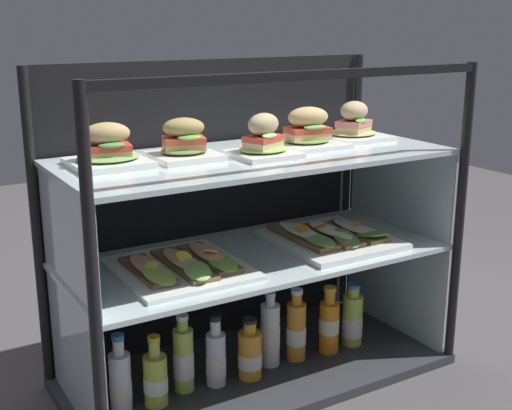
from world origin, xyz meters
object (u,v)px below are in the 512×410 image
juice_bottle_tucked_behind (329,324)px  juice_bottle_front_middle (216,358)px  plated_roll_sandwich_near_right_corner (308,131)px  plated_roll_sandwich_right_of_center (354,126)px  open_sandwich_tray_mid_right (330,237)px  juice_bottle_back_center (156,379)px  juice_bottle_near_post (120,381)px  juice_bottle_front_second (270,334)px  plated_roll_sandwich_near_left_corner (108,151)px  open_sandwich_tray_far_right (182,266)px  juice_bottle_back_right (296,330)px  plated_roll_sandwich_far_left (184,144)px  juice_bottle_front_left_end (352,320)px  juice_bottle_back_left (250,354)px  plated_roll_sandwich_left_of_center (262,141)px  juice_bottle_front_right_end (184,359)px

juice_bottle_tucked_behind → juice_bottle_front_middle: bearing=179.3°
plated_roll_sandwich_near_right_corner → plated_roll_sandwich_right_of_center: size_ratio=1.00×
open_sandwich_tray_mid_right → juice_bottle_back_center: size_ratio=1.80×
juice_bottle_near_post → juice_bottle_front_second: juice_bottle_front_second is taller
plated_roll_sandwich_near_right_corner → juice_bottle_tucked_behind: bearing=-51.8°
plated_roll_sandwich_near_left_corner → open_sandwich_tray_far_right: plated_roll_sandwich_near_left_corner is taller
plated_roll_sandwich_near_left_corner → juice_bottle_back_right: bearing=-9.1°
plated_roll_sandwich_far_left → juice_bottle_back_center: plated_roll_sandwich_far_left is taller
plated_roll_sandwich_far_left → juice_bottle_back_right: bearing=-11.7°
plated_roll_sandwich_near_left_corner → open_sandwich_tray_mid_right: bearing=-8.1°
juice_bottle_tucked_behind → juice_bottle_front_left_end: juice_bottle_tucked_behind is taller
juice_bottle_near_post → juice_bottle_front_left_end: (0.79, -0.01, -0.00)m
plated_roll_sandwich_right_of_center → juice_bottle_back_center: plated_roll_sandwich_right_of_center is taller
juice_bottle_back_center → juice_bottle_front_middle: (0.19, 0.01, 0.01)m
plated_roll_sandwich_near_left_corner → plated_roll_sandwich_right_of_center: size_ratio=1.00×
juice_bottle_back_left → open_sandwich_tray_far_right: bearing=173.0°
plated_roll_sandwich_far_left → juice_bottle_back_center: bearing=-149.2°
juice_bottle_front_left_end → juice_bottle_front_middle: bearing=179.9°
juice_bottle_front_second → juice_bottle_back_right: juice_bottle_front_second is taller
plated_roll_sandwich_near_right_corner → juice_bottle_back_right: size_ratio=0.84×
open_sandwich_tray_far_right → juice_bottle_tucked_behind: size_ratio=1.66×
plated_roll_sandwich_right_of_center → juice_bottle_back_center: bearing=-171.9°
plated_roll_sandwich_right_of_center → juice_bottle_back_left: bearing=-166.0°
plated_roll_sandwich_near_left_corner → open_sandwich_tray_mid_right: plated_roll_sandwich_near_left_corner is taller
plated_roll_sandwich_left_of_center → plated_roll_sandwich_near_right_corner: bearing=18.1°
plated_roll_sandwich_right_of_center → juice_bottle_near_post: plated_roll_sandwich_right_of_center is taller
open_sandwich_tray_mid_right → juice_bottle_near_post: 0.75m
open_sandwich_tray_far_right → juice_bottle_front_second: open_sandwich_tray_far_right is taller
juice_bottle_back_center → plated_roll_sandwich_far_left: bearing=30.8°
plated_roll_sandwich_left_of_center → juice_bottle_front_left_end: 0.72m
juice_bottle_front_middle → juice_bottle_tucked_behind: 0.41m
plated_roll_sandwich_left_of_center → plated_roll_sandwich_near_right_corner: size_ratio=0.88×
plated_roll_sandwich_right_of_center → juice_bottle_tucked_behind: (-0.15, -0.10, -0.61)m
juice_bottle_near_post → juice_bottle_front_left_end: size_ratio=1.08×
open_sandwich_tray_far_right → juice_bottle_back_left: open_sandwich_tray_far_right is taller
plated_roll_sandwich_left_of_center → juice_bottle_front_second: 0.61m
plated_roll_sandwich_far_left → open_sandwich_tray_far_right: size_ratio=0.48×
open_sandwich_tray_mid_right → juice_bottle_back_right: size_ratio=1.58×
plated_roll_sandwich_near_left_corner → juice_bottle_tucked_behind: size_ratio=0.89×
plated_roll_sandwich_far_left → plated_roll_sandwich_near_right_corner: 0.40m
juice_bottle_front_middle → juice_bottle_back_right: (0.29, 0.01, 0.01)m
plated_roll_sandwich_near_right_corner → juice_bottle_back_right: 0.62m
juice_bottle_tucked_behind → juice_bottle_front_left_end: size_ratio=1.06×
plated_roll_sandwich_near_right_corner → juice_bottle_front_middle: bearing=-170.2°
juice_bottle_front_second → juice_bottle_front_left_end: size_ratio=1.14×
juice_bottle_tucked_behind → plated_roll_sandwich_near_right_corner: bearing=128.2°
juice_bottle_front_left_end → plated_roll_sandwich_right_of_center: bearing=60.9°
juice_bottle_back_left → juice_bottle_tucked_behind: 0.30m
plated_roll_sandwich_near_right_corner → juice_bottle_front_right_end: plated_roll_sandwich_near_right_corner is taller
plated_roll_sandwich_right_of_center → juice_bottle_tucked_behind: plated_roll_sandwich_right_of_center is taller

